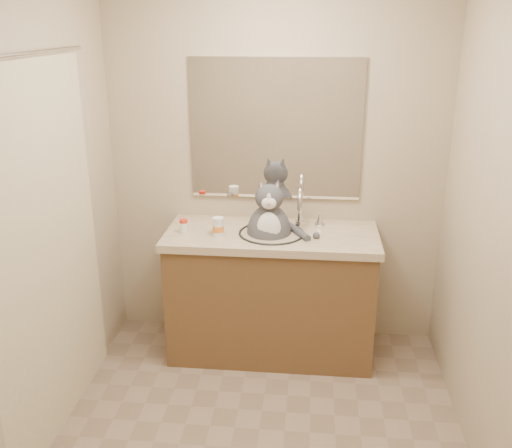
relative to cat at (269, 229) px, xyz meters
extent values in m
cube|color=tan|center=(0.01, 0.30, 0.33)|extent=(2.20, 0.01, 2.40)
cube|color=tan|center=(0.01, -2.21, 0.33)|extent=(2.20, 0.01, 2.40)
cube|color=tan|center=(-1.09, -0.96, 0.33)|extent=(0.01, 2.50, 2.40)
cube|color=tan|center=(1.12, -0.96, 0.33)|extent=(0.01, 2.50, 2.40)
cube|color=brown|center=(0.01, 0.01, -0.47)|extent=(1.30, 0.55, 0.80)
cube|color=#CAB591|center=(0.01, 0.01, -0.05)|extent=(1.34, 0.59, 0.05)
torus|color=black|center=(0.01, -0.01, -0.02)|extent=(0.42, 0.42, 0.02)
ellipsoid|color=white|center=(0.01, -0.01, -0.10)|extent=(0.40, 0.40, 0.15)
cylinder|color=silver|center=(0.18, 0.16, 0.08)|extent=(0.03, 0.03, 0.18)
torus|color=silver|center=(0.18, 0.09, 0.17)|extent=(0.03, 0.16, 0.16)
cone|color=silver|center=(0.31, 0.16, 0.03)|extent=(0.06, 0.06, 0.08)
cube|color=white|center=(0.01, 0.28, 0.58)|extent=(1.10, 0.02, 0.90)
cube|color=beige|center=(-1.04, -0.86, 0.13)|extent=(0.01, 1.20, 1.90)
cylinder|color=silver|center=(-1.04, -0.86, 1.10)|extent=(0.02, 1.30, 0.02)
ellipsoid|color=#434348|center=(0.00, 0.01, -0.04)|extent=(0.30, 0.33, 0.38)
ellipsoid|color=silver|center=(0.00, -0.09, 0.02)|extent=(0.16, 0.09, 0.24)
ellipsoid|color=#434348|center=(0.00, -0.03, 0.22)|extent=(0.18, 0.16, 0.17)
ellipsoid|color=silver|center=(0.00, -0.10, 0.20)|extent=(0.09, 0.05, 0.07)
sphere|color=#D88C8C|center=(0.00, -0.12, 0.21)|extent=(0.02, 0.02, 0.02)
cone|color=#434348|center=(-0.05, -0.02, 0.30)|extent=(0.08, 0.06, 0.08)
cone|color=#434348|center=(0.05, -0.02, 0.30)|extent=(0.08, 0.06, 0.08)
cylinder|color=#434348|center=(0.18, -0.02, 0.00)|extent=(0.16, 0.24, 0.04)
cylinder|color=white|center=(-0.54, -0.05, 0.01)|extent=(0.06, 0.06, 0.07)
cylinder|color=red|center=(-0.54, -0.05, 0.05)|extent=(0.06, 0.06, 0.02)
cylinder|color=white|center=(-0.31, -0.09, 0.02)|extent=(0.08, 0.08, 0.09)
cylinder|color=orange|center=(-0.31, -0.09, 0.02)|extent=(0.08, 0.08, 0.04)
cylinder|color=white|center=(-0.31, -0.09, 0.08)|extent=(0.08, 0.08, 0.02)
cylinder|color=slate|center=(-0.33, -0.03, 0.02)|extent=(0.06, 0.06, 0.08)
camera|label=1|loc=(0.25, -3.35, 1.24)|focal=40.00mm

